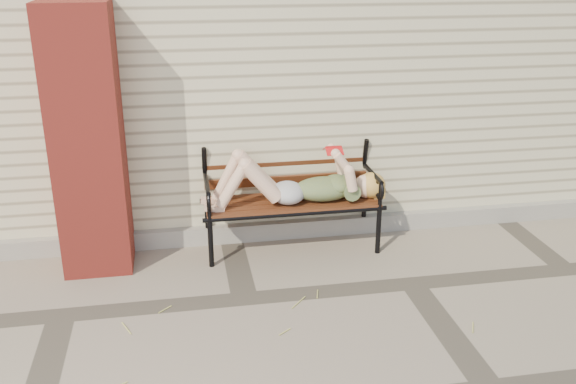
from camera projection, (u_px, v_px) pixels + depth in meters
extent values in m
plane|color=gray|center=(412.00, 283.00, 4.76)|extent=(80.00, 80.00, 0.00)
cube|color=beige|center=(324.00, 30.00, 6.98)|extent=(8.00, 4.00, 3.00)
cube|color=gray|center=(374.00, 223.00, 5.62)|extent=(8.00, 0.10, 0.15)
cube|color=#AC2F26|center=(88.00, 141.00, 4.71)|extent=(0.50, 0.50, 2.00)
cylinder|color=black|center=(211.00, 242.00, 4.95)|extent=(0.04, 0.04, 0.41)
cylinder|color=black|center=(207.00, 222.00, 5.32)|extent=(0.04, 0.04, 0.41)
cylinder|color=black|center=(378.00, 230.00, 5.17)|extent=(0.04, 0.04, 0.41)
cylinder|color=black|center=(364.00, 211.00, 5.55)|extent=(0.04, 0.04, 0.41)
cube|color=#592A17|center=(292.00, 202.00, 5.17)|extent=(1.39, 0.45, 0.03)
cylinder|color=black|center=(297.00, 214.00, 4.99)|extent=(1.46, 0.04, 0.04)
cylinder|color=black|center=(287.00, 195.00, 5.37)|extent=(1.46, 0.04, 0.04)
torus|color=black|center=(285.00, 138.00, 5.29)|extent=(0.25, 0.03, 0.25)
ellipsoid|color=#0B3E4E|center=(324.00, 189.00, 5.15)|extent=(0.49, 0.28, 0.19)
ellipsoid|color=#0B3E4E|center=(337.00, 184.00, 5.16)|extent=(0.24, 0.27, 0.15)
ellipsoid|color=#B5B4BA|center=(288.00, 193.00, 5.11)|extent=(0.27, 0.31, 0.17)
sphere|color=beige|center=(366.00, 186.00, 5.21)|extent=(0.20, 0.20, 0.20)
ellipsoid|color=gold|center=(372.00, 185.00, 5.22)|extent=(0.23, 0.23, 0.21)
cube|color=red|center=(333.00, 147.00, 5.04)|extent=(0.13, 0.02, 0.02)
cube|color=silver|center=(335.00, 151.00, 5.01)|extent=(0.13, 0.08, 0.05)
cube|color=silver|center=(332.00, 149.00, 5.08)|extent=(0.13, 0.08, 0.05)
cube|color=red|center=(335.00, 151.00, 5.01)|extent=(0.14, 0.09, 0.05)
cube|color=red|center=(332.00, 148.00, 5.08)|extent=(0.14, 0.09, 0.05)
cylinder|color=tan|center=(334.00, 292.00, 4.62)|extent=(0.12, 0.14, 0.01)
cylinder|color=tan|center=(226.00, 379.00, 3.69)|extent=(0.14, 0.10, 0.01)
cylinder|color=tan|center=(286.00, 291.00, 4.63)|extent=(0.12, 0.12, 0.01)
cylinder|color=tan|center=(248.00, 296.00, 4.58)|extent=(0.10, 0.05, 0.01)
cylinder|color=tan|center=(142.00, 384.00, 3.65)|extent=(0.17, 0.06, 0.01)
cylinder|color=tan|center=(371.00, 333.00, 4.14)|extent=(0.04, 0.14, 0.01)
cylinder|color=tan|center=(217.00, 326.00, 4.21)|extent=(0.11, 0.13, 0.01)
cylinder|color=tan|center=(452.00, 288.00, 4.68)|extent=(0.14, 0.08, 0.01)
cylinder|color=tan|center=(534.00, 371.00, 3.77)|extent=(0.02, 0.12, 0.01)
cylinder|color=tan|center=(400.00, 284.00, 4.74)|extent=(0.01, 0.09, 0.01)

